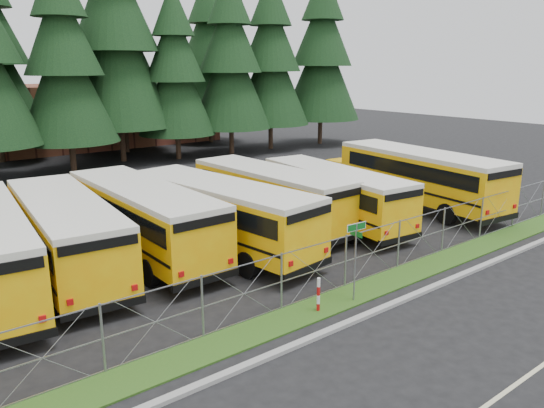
{
  "coord_description": "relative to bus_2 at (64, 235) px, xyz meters",
  "views": [
    {
      "loc": [
        -14.26,
        -13.41,
        7.87
      ],
      "look_at": [
        -0.42,
        4.0,
        2.02
      ],
      "focal_mm": 35.0,
      "sensor_mm": 36.0,
      "label": 1
    }
  ],
  "objects": [
    {
      "name": "conifer_4",
      "position": [
        6.92,
        19.76,
        6.39
      ],
      "size": [
        7.14,
        7.14,
        15.8
      ],
      "primitive_type": null,
      "color": "black",
      "rests_on": "ground"
    },
    {
      "name": "bus_5",
      "position": [
        9.89,
        -0.0,
        -0.03
      ],
      "size": [
        3.1,
        11.34,
        2.95
      ],
      "primitive_type": null,
      "rotation": [
        0.0,
        0.0,
        0.04
      ],
      "color": "#F8A107",
      "rests_on": "ground"
    },
    {
      "name": "ground",
      "position": [
        8.45,
        -6.85,
        -1.51
      ],
      "size": [
        120.0,
        120.0,
        0.0
      ],
      "primitive_type": "plane",
      "color": "black",
      "rests_on": "ground"
    },
    {
      "name": "bus_4",
      "position": [
        5.99,
        -1.45,
        0.02
      ],
      "size": [
        4.17,
        11.89,
        3.05
      ],
      "primitive_type": null,
      "rotation": [
        0.0,
        0.0,
        0.12
      ],
      "color": "#F8A107",
      "rests_on": "ground"
    },
    {
      "name": "bus_east",
      "position": [
        18.86,
        -2.2,
        0.11
      ],
      "size": [
        4.26,
        12.55,
        3.23
      ],
      "primitive_type": null,
      "rotation": [
        0.0,
        0.0,
        -0.11
      ],
      "color": "#F8A107",
      "rests_on": "ground"
    },
    {
      "name": "striped_bollard",
      "position": [
        5.29,
        -8.73,
        -0.91
      ],
      "size": [
        0.11,
        0.11,
        1.2
      ],
      "primitive_type": "cylinder",
      "color": "#B20C0C",
      "rests_on": "ground"
    },
    {
      "name": "conifer_6",
      "position": [
        16.06,
        20.23,
        5.7
      ],
      "size": [
        6.52,
        6.52,
        14.42
      ],
      "primitive_type": null,
      "color": "black",
      "rests_on": "ground"
    },
    {
      "name": "bus_3",
      "position": [
        3.15,
        0.03,
        0.02
      ],
      "size": [
        2.79,
        11.68,
        3.06
      ],
      "primitive_type": null,
      "rotation": [
        0.0,
        0.0,
        -0.0
      ],
      "color": "#F8A107",
      "rests_on": "ground"
    },
    {
      "name": "conifer_5",
      "position": [
        11.86,
        22.08,
        8.35
      ],
      "size": [
        8.92,
        8.92,
        19.72
      ],
      "primitive_type": null,
      "color": "black",
      "rests_on": "ground"
    },
    {
      "name": "bus_2",
      "position": [
        0.0,
        0.0,
        0.0
      ],
      "size": [
        3.84,
        11.72,
        3.02
      ],
      "primitive_type": null,
      "rotation": [
        0.0,
        0.0,
        -0.1
      ],
      "color": "#F8A107",
      "rests_on": "ground"
    },
    {
      "name": "conifer_7",
      "position": [
        21.25,
        19.73,
        6.47
      ],
      "size": [
        7.21,
        7.21,
        15.95
      ],
      "primitive_type": null,
      "color": "black",
      "rests_on": "ground"
    },
    {
      "name": "conifer_9",
      "position": [
        31.98,
        19.37,
        7.07
      ],
      "size": [
        7.76,
        7.76,
        17.16
      ],
      "primitive_type": null,
      "color": "black",
      "rests_on": "ground"
    },
    {
      "name": "curb",
      "position": [
        8.45,
        -9.95,
        -1.45
      ],
      "size": [
        50.0,
        0.25,
        0.12
      ],
      "primitive_type": "cube",
      "color": "gray",
      "rests_on": "ground"
    },
    {
      "name": "conifer_13",
      "position": [
        23.78,
        27.27,
        6.92
      ],
      "size": [
        7.62,
        7.62,
        16.85
      ],
      "primitive_type": null,
      "color": "black",
      "rests_on": "ground"
    },
    {
      "name": "grass_verge",
      "position": [
        8.45,
        -8.55,
        -1.48
      ],
      "size": [
        50.0,
        1.4,
        0.06
      ],
      "primitive_type": "cube",
      "color": "#1D4313",
      "rests_on": "ground"
    },
    {
      "name": "bus_6",
      "position": [
        12.72,
        -1.66,
        -0.08
      ],
      "size": [
        3.69,
        11.1,
        2.86
      ],
      "primitive_type": null,
      "rotation": [
        0.0,
        0.0,
        -0.1
      ],
      "color": "#F8A107",
      "rests_on": "ground"
    },
    {
      "name": "brick_building",
      "position": [
        14.45,
        33.15,
        1.49
      ],
      "size": [
        22.0,
        10.0,
        6.0
      ],
      "primitive_type": "cube",
      "color": "brown",
      "rests_on": "ground"
    },
    {
      "name": "conifer_8",
      "position": [
        25.88,
        19.83,
        6.55
      ],
      "size": [
        7.28,
        7.28,
        16.11
      ],
      "primitive_type": null,
      "color": "black",
      "rests_on": "ground"
    },
    {
      "name": "chainlink_fence",
      "position": [
        8.45,
        -7.85,
        -0.51
      ],
      "size": [
        44.0,
        0.1,
        2.0
      ],
      "primitive_type": null,
      "color": "gray",
      "rests_on": "ground"
    },
    {
      "name": "street_sign",
      "position": [
        6.8,
        -8.89,
        0.53
      ],
      "size": [
        0.84,
        0.55,
        2.81
      ],
      "color": "gray",
      "rests_on": "ground"
    },
    {
      "name": "conifer_12",
      "position": [
        14.08,
        26.53,
        8.48
      ],
      "size": [
        9.03,
        9.03,
        19.97
      ],
      "primitive_type": null,
      "color": "black",
      "rests_on": "ground"
    }
  ]
}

